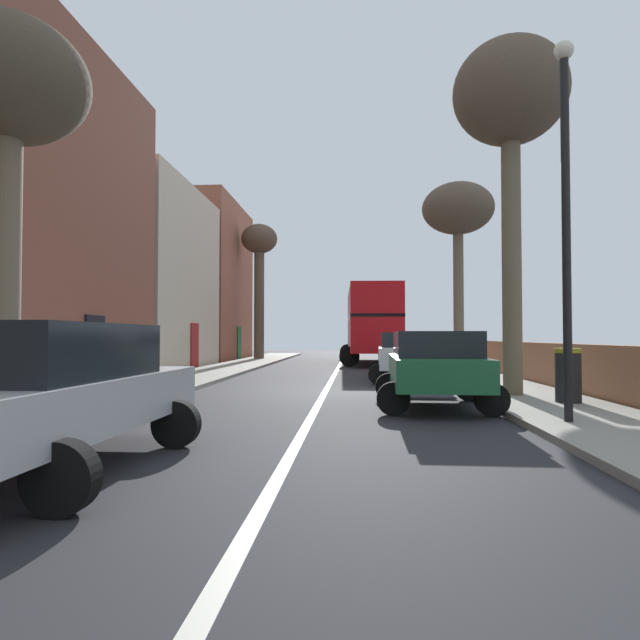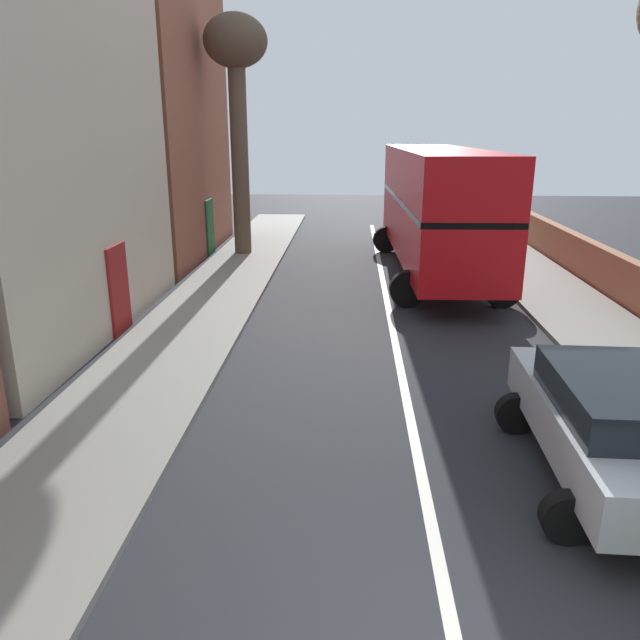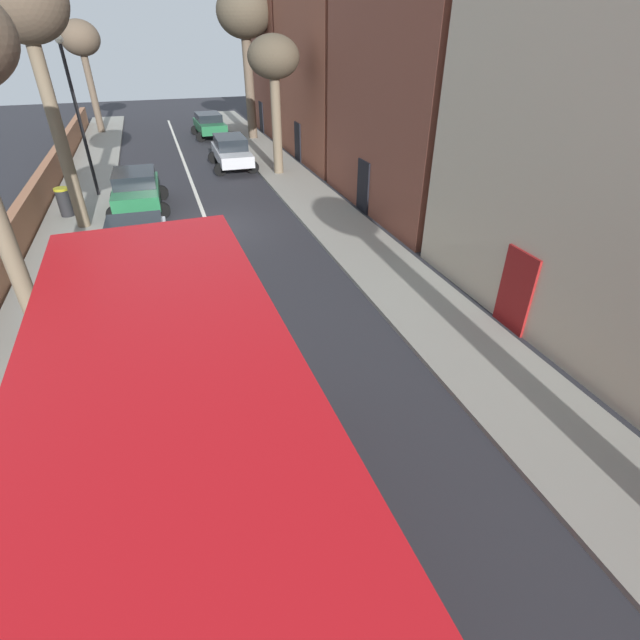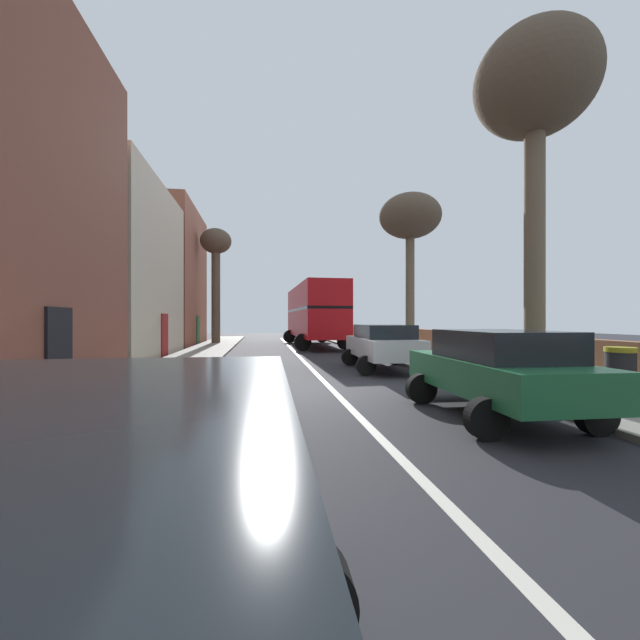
{
  "view_description": "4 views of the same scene",
  "coord_description": "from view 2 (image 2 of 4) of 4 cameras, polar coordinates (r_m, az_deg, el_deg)",
  "views": [
    {
      "loc": [
        0.83,
        -15.04,
        1.52
      ],
      "look_at": [
        -0.61,
        7.28,
        2.16
      ],
      "focal_mm": 31.02,
      "sensor_mm": 36.0,
      "label": 1
    },
    {
      "loc": [
        -1.04,
        -4.06,
        4.65
      ],
      "look_at": [
        -1.54,
        5.63,
        1.62
      ],
      "focal_mm": 34.37,
      "sensor_mm": 36.0,
      "label": 2
    },
    {
      "loc": [
        1.44,
        17.65,
        6.57
      ],
      "look_at": [
        -0.98,
        10.54,
        1.86
      ],
      "focal_mm": 26.0,
      "sensor_mm": 36.0,
      "label": 3
    },
    {
      "loc": [
        -1.77,
        -9.63,
        1.81
      ],
      "look_at": [
        1.28,
        10.45,
        1.79
      ],
      "focal_mm": 21.25,
      "sensor_mm": 36.0,
      "label": 4
    }
  ],
  "objects": [
    {
      "name": "street_tree_left_2",
      "position": [
        23.52,
        -7.79,
        22.18
      ],
      "size": [
        2.25,
        2.25,
        8.41
      ],
      "color": "brown",
      "rests_on": "sidewalk_left"
    },
    {
      "name": "parked_car_silver_right_1",
      "position": [
        9.13,
        25.74,
        -8.5
      ],
      "size": [
        2.57,
        4.48,
        1.63
      ],
      "color": "#B7BABF",
      "rests_on": "ground"
    },
    {
      "name": "double_decker_bus",
      "position": [
        20.45,
        10.8,
        10.61
      ],
      "size": [
        3.77,
        11.46,
        4.06
      ],
      "color": "red",
      "rests_on": "ground"
    }
  ]
}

